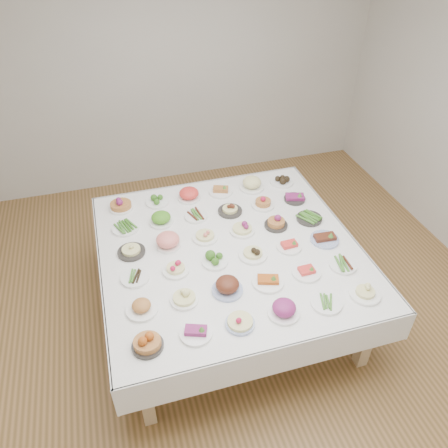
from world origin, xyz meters
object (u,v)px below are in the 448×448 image
object	(u,v)px
dish_0	(147,341)
dish_35	(282,180)
dish_18	(131,249)
display_table	(229,253)

from	to	relation	value
dish_0	dish_35	distance (m)	2.25
dish_18	dish_35	xyz separation A→B (m)	(1.58, 0.64, -0.01)
display_table	dish_35	xyz separation A→B (m)	(0.79, 0.79, 0.11)
display_table	dish_0	xyz separation A→B (m)	(-0.79, -0.80, 0.13)
dish_0	dish_18	distance (m)	0.95
display_table	dish_0	bearing A→B (deg)	-134.84
display_table	dish_35	bearing A→B (deg)	44.97
dish_35	dish_0	bearing A→B (deg)	-134.94
display_table	dish_0	world-z (taller)	dish_0
dish_0	dish_18	bearing A→B (deg)	89.39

